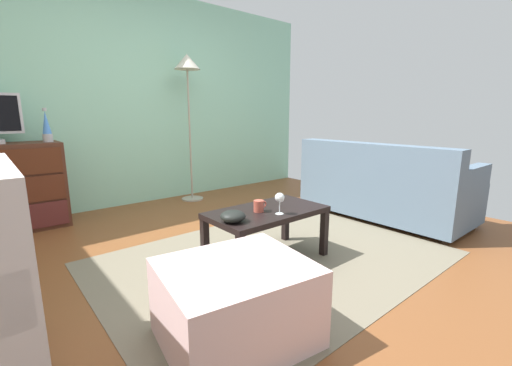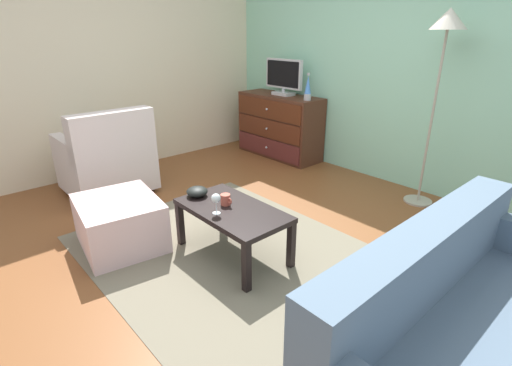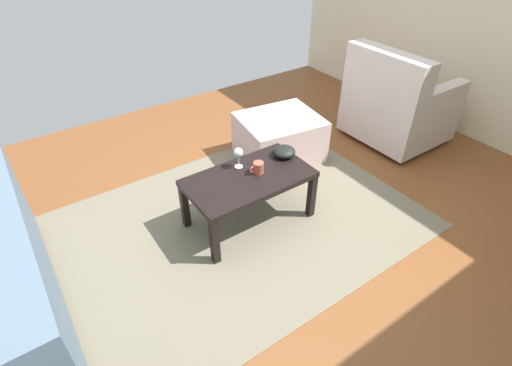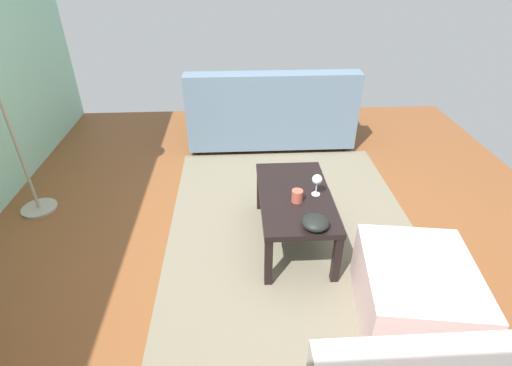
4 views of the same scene
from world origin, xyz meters
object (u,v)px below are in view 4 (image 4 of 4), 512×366
at_px(wine_glass, 317,180).
at_px(couch_large, 270,112).
at_px(mug, 297,196).
at_px(ottoman, 414,293).
at_px(coffee_table, 295,201).
at_px(bowl_decorative, 315,222).

height_order(wine_glass, couch_large, couch_large).
xyz_separation_m(mug, ottoman, (-0.65, -0.59, -0.25)).
relative_size(coffee_table, bowl_decorative, 5.24).
bearing_deg(couch_large, ottoman, -165.77).
relative_size(couch_large, ottoman, 2.45).
relative_size(coffee_table, couch_large, 0.52).
bearing_deg(mug, wine_glass, -63.19).
distance_m(wine_glass, couch_large, 1.74).
xyz_separation_m(coffee_table, ottoman, (-0.73, -0.59, -0.15)).
bearing_deg(bowl_decorative, mug, 13.77).
bearing_deg(mug, bowl_decorative, -166.23).
height_order(wine_glass, bowl_decorative, wine_glass).
bearing_deg(couch_large, wine_glass, -174.32).
height_order(coffee_table, ottoman, coffee_table).
distance_m(coffee_table, bowl_decorative, 0.39).
relative_size(bowl_decorative, couch_large, 0.10).
relative_size(coffee_table, ottoman, 1.28).
distance_m(mug, ottoman, 0.92).
relative_size(coffee_table, mug, 7.86).
relative_size(mug, bowl_decorative, 0.67).
bearing_deg(ottoman, mug, 42.17).
bearing_deg(ottoman, couch_large, 14.23).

